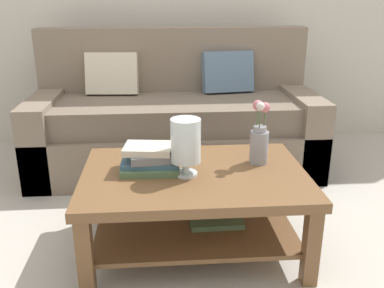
{
  "coord_description": "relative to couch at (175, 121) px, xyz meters",
  "views": [
    {
      "loc": [
        -0.18,
        -2.3,
        1.32
      ],
      "look_at": [
        -0.01,
        -0.14,
        0.55
      ],
      "focal_mm": 39.85,
      "sensor_mm": 36.0,
      "label": 1
    }
  ],
  "objects": [
    {
      "name": "book_stack_main",
      "position": [
        -0.17,
        -1.17,
        0.15
      ],
      "size": [
        0.3,
        0.24,
        0.13
      ],
      "color": "#51704C",
      "rests_on": "coffee_table"
    },
    {
      "name": "coffee_table",
      "position": [
        0.05,
        -1.22,
        -0.04
      ],
      "size": [
        1.15,
        0.79,
        0.45
      ],
      "color": "brown",
      "rests_on": "ground"
    },
    {
      "name": "ground_plane",
      "position": [
        0.06,
        -0.92,
        -0.36
      ],
      "size": [
        10.0,
        10.0,
        0.0
      ],
      "primitive_type": "plane",
      "color": "#B7B2A8"
    },
    {
      "name": "couch",
      "position": [
        0.0,
        0.0,
        0.0
      ],
      "size": [
        2.15,
        0.9,
        1.06
      ],
      "color": "#7A6B5B",
      "rests_on": "ground"
    },
    {
      "name": "flower_pitcher",
      "position": [
        0.41,
        -1.11,
        0.22
      ],
      "size": [
        0.1,
        0.1,
        0.34
      ],
      "color": "gray",
      "rests_on": "coffee_table"
    },
    {
      "name": "glass_hurricane_vase",
      "position": [
        0.0,
        -1.25,
        0.26
      ],
      "size": [
        0.15,
        0.15,
        0.29
      ],
      "color": "silver",
      "rests_on": "coffee_table"
    }
  ]
}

